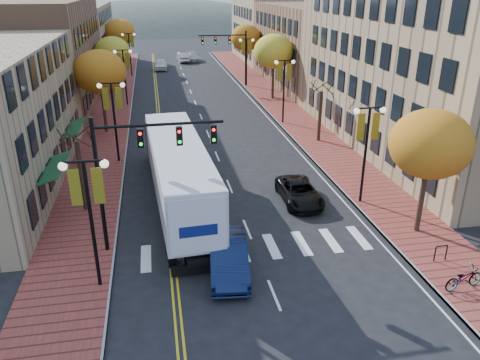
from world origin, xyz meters
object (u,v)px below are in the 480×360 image
semi_truck (176,165)px  black_suv (299,192)px  navy_sedan (229,256)px  bicycle (464,278)px

semi_truck → black_suv: size_ratio=3.66×
semi_truck → navy_sedan: 8.29m
navy_sedan → bicycle: 10.43m
semi_truck → bicycle: (11.74, -11.28, -1.83)m
black_suv → navy_sedan: bearing=-128.7°
navy_sedan → black_suv: size_ratio=1.05×
navy_sedan → bicycle: (9.87, -3.38, -0.14)m
black_suv → bicycle: size_ratio=2.38×
black_suv → semi_truck: bearing=171.6°
navy_sedan → semi_truck: bearing=109.3°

